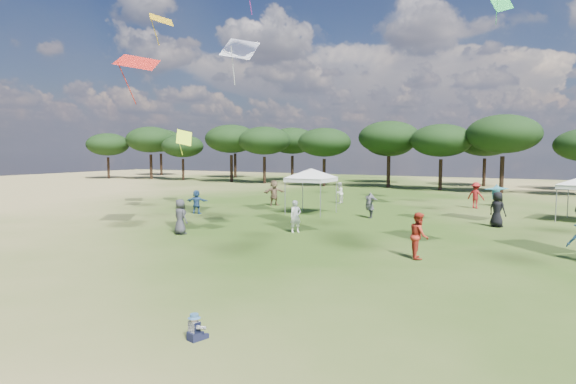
% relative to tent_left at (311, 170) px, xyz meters
% --- Properties ---
extents(ground, '(140.00, 140.00, 0.00)m').
position_rel_tent_left_xyz_m(ground, '(6.64, -21.94, -2.83)').
color(ground, '#304B16').
rests_on(ground, ground).
extents(tree_line, '(108.78, 17.63, 7.77)m').
position_rel_tent_left_xyz_m(tree_line, '(9.03, 25.47, 2.59)').
color(tree_line, black).
rests_on(tree_line, ground).
extents(tent_left, '(5.45, 5.45, 3.26)m').
position_rel_tent_left_xyz_m(tent_left, '(0.00, 0.00, 0.00)').
color(tent_left, gray).
rests_on(tent_left, ground).
extents(toddler, '(0.44, 0.48, 0.60)m').
position_rel_tent_left_xyz_m(toddler, '(6.74, -20.32, -2.57)').
color(toddler, black).
rests_on(toddler, ground).
extents(festival_crowd, '(29.82, 21.68, 1.92)m').
position_rel_tent_left_xyz_m(festival_crowd, '(6.26, 0.64, -1.97)').
color(festival_crowd, '#276677').
rests_on(festival_crowd, ground).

